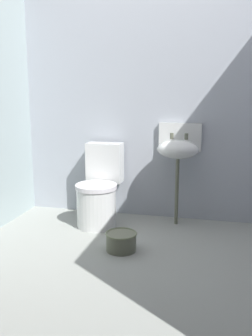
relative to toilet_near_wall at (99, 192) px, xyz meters
name	(u,v)px	position (x,y,z in m)	size (l,w,h in m)	color
ground_plane	(116,272)	(0.41, -0.88, -0.36)	(3.01, 2.86, 0.08)	gray
wall_back	(149,107)	(0.41, 0.40, 0.82)	(3.01, 0.10, 2.28)	#A0A6B0
toilet_near_wall	(99,192)	(0.00, 0.00, 0.00)	(0.40, 0.59, 0.78)	silver
sink	(178,149)	(0.75, 0.19, 0.43)	(0.42, 0.35, 0.99)	#5C5F4D
bucket	(121,241)	(0.37, -0.58, -0.24)	(0.27, 0.27, 0.15)	#5C5F4D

